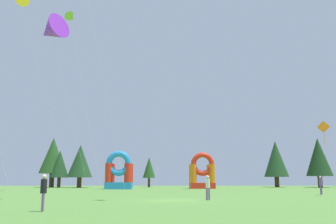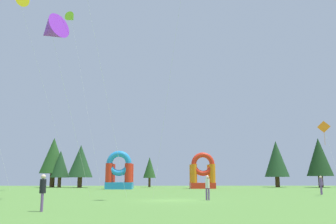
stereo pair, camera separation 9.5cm
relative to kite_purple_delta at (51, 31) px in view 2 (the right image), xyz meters
The scene contains 16 objects.
ground_plane 17.12m from the kite_purple_delta, ahead, with size 120.00×120.00×0.00m, color #548438.
kite_purple_delta is the anchor object (origin of this frame).
kite_lime_delta 24.28m from the kite_purple_delta, 100.13° to the left, with size 6.25×2.39×25.43m.
kite_orange_diamond 35.25m from the kite_purple_delta, 29.60° to the left, with size 1.23×2.98×8.59m.
kite_yellow_delta 14.32m from the kite_purple_delta, 124.42° to the left, with size 6.96×6.64×22.37m.
person_far_side 17.12m from the kite_purple_delta, 72.46° to the right, with size 0.37×0.37×1.79m.
person_left_edge 29.65m from the kite_purple_delta, 17.92° to the left, with size 0.45×0.45×1.87m.
person_near_camera 18.10m from the kite_purple_delta, ahead, with size 0.39×0.39×1.83m.
inflatable_yellow_castle 38.07m from the kite_purple_delta, 63.47° to the left, with size 4.03×3.68×5.87m.
inflatable_orange_dome 31.78m from the kite_purple_delta, 84.53° to the left, with size 4.10×4.10×5.87m.
tree_row_0 44.92m from the kite_purple_delta, 104.96° to the left, with size 5.02×5.02×9.45m.
tree_row_1 43.44m from the kite_purple_delta, 103.15° to the left, with size 3.52×3.52×6.86m.
tree_row_2 41.07m from the kite_purple_delta, 97.92° to the left, with size 4.57×4.57×7.79m.
tree_row_3 45.39m from the kite_purple_delta, 80.75° to the left, with size 2.48×2.48×5.77m.
tree_row_4 53.78m from the kite_purple_delta, 53.26° to the left, with size 4.67×4.67×8.87m.
tree_row_5 56.35m from the kite_purple_delta, 45.59° to the left, with size 4.79×4.79×9.19m.
Camera 2 is at (-0.75, -28.25, 1.57)m, focal length 39.75 mm.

